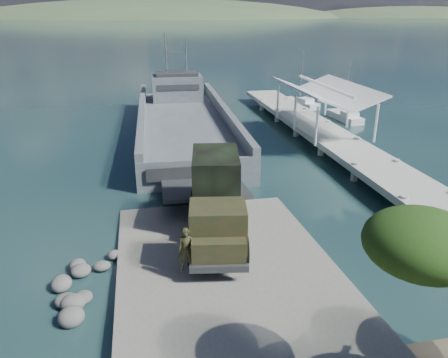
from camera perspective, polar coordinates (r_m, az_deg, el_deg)
ground at (r=20.74m, az=0.47°, el=-12.60°), size 1400.00×1400.00×0.00m
boat_ramp at (r=19.79m, az=1.08°, el=-13.59°), size 10.00×18.00×0.50m
shoreline_rocks at (r=21.01m, az=-17.09°, el=-13.18°), size 3.20×5.60×0.90m
distant_headlands at (r=579.41m, az=-6.49°, el=20.16°), size 1000.00×240.00×48.00m
pier at (r=40.50m, az=13.22°, el=6.56°), size 6.40×44.00×6.10m
landing_craft at (r=42.86m, az=-5.23°, el=6.75°), size 9.54×33.51×9.87m
military_truck at (r=22.47m, az=-1.00°, el=-2.61°), size 3.89×8.75×3.92m
soldier at (r=19.30m, az=-4.91°, el=-10.19°), size 0.78×0.54×2.03m
sailboat_near at (r=50.60m, az=15.54°, el=7.81°), size 2.03×5.63×6.73m
sailboat_far at (r=56.73m, az=9.94°, el=9.70°), size 3.52×6.02×7.05m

